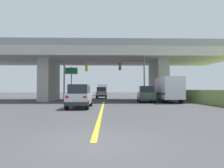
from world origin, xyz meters
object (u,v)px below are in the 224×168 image
object	(u,v)px
suv_lead	(80,96)
sedan_oncoming	(102,93)
highway_sign	(71,75)
traffic_signal_farside	(72,75)
traffic_signal_nearside	(136,74)
suv_crossing	(146,94)
semi_truck_distant	(103,90)
box_truck	(167,89)

from	to	relation	value
suv_lead	sedan_oncoming	distance (m)	19.11
highway_sign	traffic_signal_farside	bearing A→B (deg)	-76.29
traffic_signal_nearside	sedan_oncoming	bearing A→B (deg)	112.63
sedan_oncoming	suv_crossing	bearing A→B (deg)	-62.86
semi_truck_distant	traffic_signal_farside	bearing A→B (deg)	-97.28
traffic_signal_nearside	semi_truck_distant	size ratio (longest dim) A/B	0.81
sedan_oncoming	highway_sign	world-z (taller)	highway_sign
suv_crossing	semi_truck_distant	size ratio (longest dim) A/B	0.68
suv_crossing	traffic_signal_nearside	distance (m)	2.92
semi_truck_distant	traffic_signal_nearside	bearing A→B (deg)	-80.19
sedan_oncoming	traffic_signal_farside	bearing A→B (deg)	-109.24
suv_crossing	box_truck	world-z (taller)	box_truck
suv_lead	traffic_signal_farside	distance (m)	9.46
suv_lead	traffic_signal_nearside	distance (m)	10.35
box_truck	semi_truck_distant	world-z (taller)	box_truck
suv_crossing	semi_truck_distant	xyz separation A→B (m)	(-6.01, 27.88, 0.52)
highway_sign	suv_crossing	bearing A→B (deg)	-16.39
suv_lead	highway_sign	size ratio (longest dim) A/B	1.01
box_truck	highway_sign	bearing A→B (deg)	167.75
traffic_signal_farside	suv_lead	bearing A→B (deg)	-76.32
suv_crossing	highway_sign	world-z (taller)	highway_sign
box_truck	traffic_signal_nearside	size ratio (longest dim) A/B	1.23
traffic_signal_farside	highway_sign	distance (m)	1.72
traffic_signal_farside	semi_truck_distant	xyz separation A→B (m)	(3.40, 26.66, -2.00)
suv_crossing	traffic_signal_nearside	xyz separation A→B (m)	(-1.25, 0.38, 2.61)
suv_lead	traffic_signal_farside	size ratio (longest dim) A/B	0.89
highway_sign	box_truck	bearing A→B (deg)	-12.25
suv_lead	semi_truck_distant	bearing A→B (deg)	87.99
highway_sign	semi_truck_distant	world-z (taller)	highway_sign
box_truck	semi_truck_distant	size ratio (longest dim) A/B	1.00
traffic_signal_nearside	semi_truck_distant	world-z (taller)	traffic_signal_nearside
suv_lead	suv_crossing	world-z (taller)	same
suv_lead	box_truck	xyz separation A→B (m)	(9.96, 7.81, 0.62)
traffic_signal_farside	highway_sign	world-z (taller)	traffic_signal_farside
suv_crossing	traffic_signal_farside	xyz separation A→B (m)	(-9.41, 1.22, 2.52)
box_truck	traffic_signal_farside	size ratio (longest dim) A/B	1.29
sedan_oncoming	semi_truck_distant	bearing A→B (deg)	90.53
suv_crossing	sedan_oncoming	xyz separation A→B (m)	(-5.85, 11.42, -0.00)
highway_sign	suv_lead	bearing A→B (deg)	-76.32
suv_lead	semi_truck_distant	world-z (taller)	semi_truck_distant
traffic_signal_nearside	traffic_signal_farside	xyz separation A→B (m)	(-8.16, 0.84, -0.09)
sedan_oncoming	traffic_signal_farside	world-z (taller)	traffic_signal_farside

